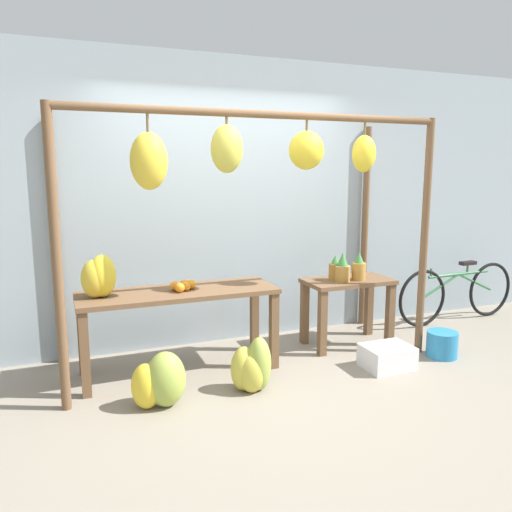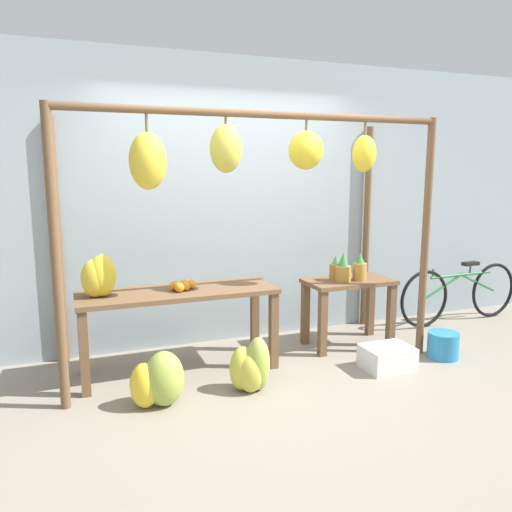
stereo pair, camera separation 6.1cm
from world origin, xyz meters
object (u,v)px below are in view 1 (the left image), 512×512
(banana_pile_on_table, at_px, (99,277))
(banana_pile_ground_left, at_px, (159,381))
(parked_bicycle, at_px, (458,292))
(fruit_crate_white, at_px, (387,357))
(pineapple_cluster, at_px, (346,269))
(banana_pile_ground_right, at_px, (252,368))
(orange_pile, at_px, (183,286))
(blue_bucket, at_px, (442,344))

(banana_pile_on_table, distance_m, banana_pile_ground_left, 0.98)
(banana_pile_on_table, distance_m, parked_bicycle, 3.97)
(fruit_crate_white, bearing_deg, banana_pile_ground_left, 179.79)
(fruit_crate_white, bearing_deg, pineapple_cluster, 95.03)
(pineapple_cluster, height_order, banana_pile_ground_right, pineapple_cluster)
(banana_pile_ground_left, distance_m, parked_bicycle, 3.69)
(banana_pile_on_table, height_order, orange_pile, banana_pile_on_table)
(banana_pile_ground_right, height_order, blue_bucket, banana_pile_ground_right)
(orange_pile, distance_m, parked_bicycle, 3.29)
(pineapple_cluster, distance_m, banana_pile_ground_right, 1.48)
(fruit_crate_white, distance_m, parked_bicycle, 1.82)
(parked_bicycle, bearing_deg, fruit_crate_white, -151.34)
(banana_pile_ground_left, xyz_separation_m, banana_pile_ground_right, (0.73, 0.00, -0.01))
(fruit_crate_white, height_order, parked_bicycle, parked_bicycle)
(banana_pile_ground_right, height_order, fruit_crate_white, banana_pile_ground_right)
(banana_pile_ground_left, distance_m, fruit_crate_white, 2.00)
(banana_pile_on_table, relative_size, parked_bicycle, 0.21)
(orange_pile, relative_size, fruit_crate_white, 0.54)
(banana_pile_on_table, xyz_separation_m, banana_pile_ground_left, (0.34, -0.61, -0.68))
(fruit_crate_white, relative_size, blue_bucket, 1.49)
(banana_pile_ground_right, xyz_separation_m, blue_bucket, (1.91, 0.03, -0.07))
(pineapple_cluster, xyz_separation_m, blue_bucket, (0.70, -0.59, -0.66))
(pineapple_cluster, distance_m, parked_bicycle, 1.72)
(banana_pile_on_table, bearing_deg, pineapple_cluster, 0.36)
(pineapple_cluster, xyz_separation_m, banana_pile_ground_left, (-1.94, -0.62, -0.58))
(parked_bicycle, bearing_deg, blue_bucket, -138.79)
(banana_pile_on_table, relative_size, banana_pile_ground_left, 0.75)
(banana_pile_on_table, height_order, banana_pile_ground_left, banana_pile_on_table)
(fruit_crate_white, xyz_separation_m, blue_bucket, (0.64, 0.04, 0.02))
(banana_pile_ground_left, relative_size, banana_pile_ground_right, 1.05)
(banana_pile_on_table, relative_size, blue_bucket, 1.22)
(pineapple_cluster, xyz_separation_m, banana_pile_ground_right, (-1.21, -0.62, -0.59))
(pineapple_cluster, xyz_separation_m, fruit_crate_white, (0.06, -0.63, -0.68))
(fruit_crate_white, height_order, blue_bucket, blue_bucket)
(banana_pile_on_table, distance_m, orange_pile, 0.68)
(blue_bucket, bearing_deg, fruit_crate_white, -176.42)
(banana_pile_ground_left, height_order, banana_pile_ground_right, banana_pile_ground_right)
(parked_bicycle, bearing_deg, pineapple_cluster, -171.65)
(banana_pile_ground_left, xyz_separation_m, fruit_crate_white, (1.99, -0.01, -0.09))
(banana_pile_ground_left, bearing_deg, blue_bucket, 0.72)
(blue_bucket, bearing_deg, banana_pile_ground_left, -179.28)
(orange_pile, height_order, blue_bucket, orange_pile)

